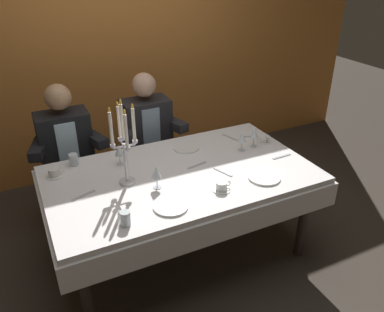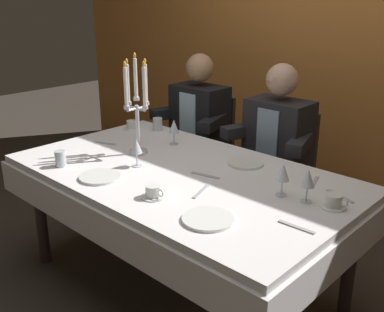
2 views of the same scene
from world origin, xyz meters
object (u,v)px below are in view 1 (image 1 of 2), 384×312
(dinner_plate_2, at_px, (264,177))
(coffee_cup_1, at_px, (222,186))
(coffee_cup_0, at_px, (54,173))
(coffee_cup_2, at_px, (263,139))
(wine_glass_0, at_px, (119,151))
(wine_glass_2, at_px, (242,137))
(wine_glass_1, at_px, (254,134))
(seated_diner_0, at_px, (65,142))
(wine_glass_3, at_px, (157,173))
(water_tumbler_0, at_px, (74,160))
(dinner_plate_0, at_px, (171,206))
(seated_diner_1, at_px, (146,127))
(water_tumbler_1, at_px, (125,218))
(candelabra, at_px, (124,145))
(dinner_plate_1, at_px, (186,148))
(dining_table, at_px, (181,186))

(dinner_plate_2, distance_m, coffee_cup_1, 0.35)
(coffee_cup_0, relative_size, coffee_cup_2, 1.00)
(wine_glass_0, distance_m, wine_glass_2, 0.96)
(wine_glass_1, distance_m, seated_diner_0, 1.57)
(wine_glass_3, bearing_deg, water_tumbler_0, 128.06)
(water_tumbler_0, distance_m, coffee_cup_2, 1.53)
(wine_glass_3, bearing_deg, wine_glass_0, 107.15)
(wine_glass_0, distance_m, wine_glass_3, 0.44)
(dinner_plate_0, height_order, seated_diner_1, seated_diner_1)
(coffee_cup_1, bearing_deg, wine_glass_0, 128.55)
(wine_glass_3, xyz_separation_m, coffee_cup_1, (0.38, -0.22, -0.09))
(wine_glass_2, xyz_separation_m, coffee_cup_0, (-1.41, 0.24, -0.09))
(dinner_plate_0, bearing_deg, water_tumbler_1, -171.28)
(candelabra, distance_m, wine_glass_3, 0.28)
(wine_glass_1, distance_m, coffee_cup_1, 0.73)
(wine_glass_1, xyz_separation_m, water_tumbler_0, (-1.38, 0.33, -0.07))
(coffee_cup_1, height_order, seated_diner_0, seated_diner_0)
(dinner_plate_1, distance_m, wine_glass_3, 0.63)
(dining_table, distance_m, wine_glass_1, 0.76)
(dinner_plate_1, distance_m, coffee_cup_2, 0.65)
(water_tumbler_0, bearing_deg, coffee_cup_2, -10.90)
(coffee_cup_2, bearing_deg, dinner_plate_0, -153.63)
(seated_diner_0, bearing_deg, coffee_cup_1, -56.35)
(water_tumbler_0, height_order, water_tumbler_1, water_tumbler_1)
(wine_glass_0, distance_m, coffee_cup_2, 1.20)
(wine_glass_3, bearing_deg, wine_glass_1, 14.35)
(seated_diner_0, xyz_separation_m, seated_diner_1, (0.72, 0.00, 0.00))
(dinner_plate_2, distance_m, wine_glass_0, 1.07)
(coffee_cup_0, distance_m, seated_diner_0, 0.57)
(candelabra, height_order, coffee_cup_2, candelabra)
(candelabra, relative_size, water_tumbler_0, 6.80)
(water_tumbler_0, relative_size, water_tumbler_1, 0.98)
(water_tumbler_0, bearing_deg, dinner_plate_2, -33.77)
(coffee_cup_0, height_order, seated_diner_0, seated_diner_0)
(dining_table, bearing_deg, seated_diner_0, 126.81)
(dinner_plate_1, xyz_separation_m, seated_diner_0, (-0.86, 0.56, -0.01))
(dinner_plate_1, bearing_deg, wine_glass_2, -30.06)
(dining_table, relative_size, seated_diner_0, 1.56)
(candelabra, height_order, wine_glass_2, candelabra)
(dinner_plate_2, bearing_deg, dinner_plate_1, 114.29)
(wine_glass_1, distance_m, coffee_cup_0, 1.55)
(dinner_plate_1, height_order, wine_glass_3, wine_glass_3)
(wine_glass_1, relative_size, coffee_cup_2, 1.24)
(coffee_cup_2, height_order, seated_diner_0, seated_diner_0)
(seated_diner_1, bearing_deg, coffee_cup_2, -43.36)
(dinner_plate_1, bearing_deg, seated_diner_0, 147.01)
(dinner_plate_0, distance_m, water_tumbler_0, 0.92)
(coffee_cup_0, distance_m, coffee_cup_2, 1.66)
(dinner_plate_1, bearing_deg, wine_glass_0, -177.54)
(wine_glass_3, bearing_deg, dinner_plate_1, 46.24)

